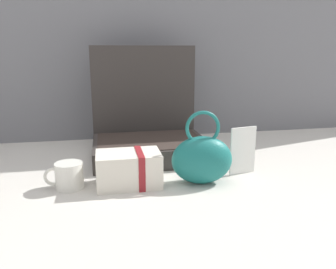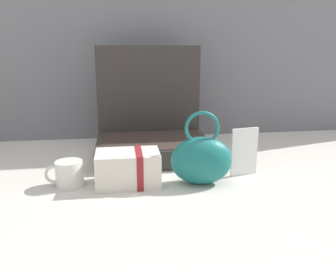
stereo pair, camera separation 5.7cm
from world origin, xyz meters
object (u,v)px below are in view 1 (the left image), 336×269
open_suitcase (148,132)px  info_card_left (243,151)px  coffee_mug (68,176)px  teal_pouch_handbag (202,159)px  cream_toiletry_bag (130,169)px

open_suitcase → info_card_left: 0.40m
info_card_left → coffee_mug: bearing=170.9°
teal_pouch_handbag → info_card_left: 0.17m
cream_toiletry_bag → info_card_left: bearing=4.2°
coffee_mug → open_suitcase: bearing=46.0°
teal_pouch_handbag → cream_toiletry_bag: (-0.22, 0.03, -0.03)m
info_card_left → open_suitcase: bearing=124.5°
open_suitcase → teal_pouch_handbag: 0.36m
coffee_mug → info_card_left: info_card_left is taller
teal_pouch_handbag → info_card_left: teal_pouch_handbag is taller
teal_pouch_handbag → info_card_left: bearing=19.8°
cream_toiletry_bag → coffee_mug: (-0.19, 0.01, -0.01)m
teal_pouch_handbag → coffee_mug: bearing=174.4°
open_suitcase → info_card_left: size_ratio=2.68×
open_suitcase → coffee_mug: 0.42m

